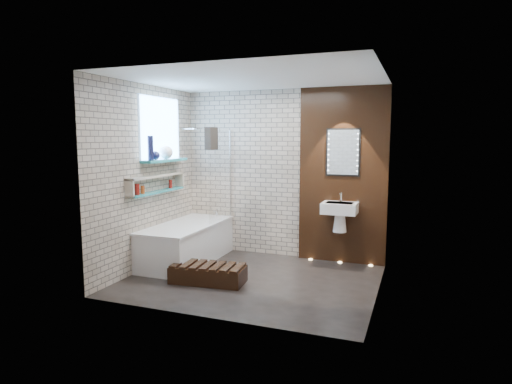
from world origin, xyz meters
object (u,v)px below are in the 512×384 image
at_px(bathtub, 187,243).
at_px(walnut_step, 208,274).
at_px(bath_screen, 220,176).
at_px(led_mirror, 343,152).
at_px(washbasin, 340,212).

distance_m(bathtub, walnut_step, 1.06).
distance_m(bath_screen, led_mirror, 1.89).
height_order(bathtub, led_mirror, led_mirror).
height_order(bathtub, walnut_step, bathtub).
bearing_deg(led_mirror, walnut_step, -133.28).
bearing_deg(washbasin, bath_screen, -174.22).
bearing_deg(bathtub, walnut_step, -45.71).
height_order(bathtub, washbasin, washbasin).
distance_m(washbasin, led_mirror, 0.88).
height_order(bath_screen, led_mirror, led_mirror).
height_order(bath_screen, washbasin, bath_screen).
xyz_separation_m(bath_screen, walnut_step, (0.38, -1.19, -1.17)).
bearing_deg(washbasin, walnut_step, -136.40).
xyz_separation_m(bathtub, bath_screen, (0.35, 0.44, 0.99)).
relative_size(bathtub, bath_screen, 1.24).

